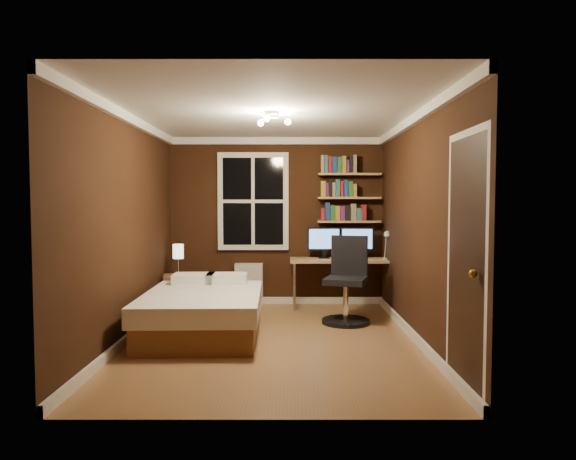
{
  "coord_description": "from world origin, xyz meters",
  "views": [
    {
      "loc": [
        0.18,
        -5.63,
        1.52
      ],
      "look_at": [
        0.17,
        0.45,
        1.2
      ],
      "focal_mm": 32.0,
      "sensor_mm": 36.0,
      "label": 1
    }
  ],
  "objects_px": {
    "bedside_lamp": "(178,260)",
    "desk_lamp": "(387,244)",
    "nightstand": "(179,293)",
    "office_chair": "(347,289)",
    "radiator": "(249,284)",
    "bed": "(203,312)",
    "monitor_left": "(324,243)",
    "desk": "(342,263)",
    "monitor_right": "(357,243)"
  },
  "relations": [
    {
      "from": "monitor_left",
      "to": "desk_lamp",
      "type": "xyz_separation_m",
      "value": [
        0.88,
        -0.2,
        -0.01
      ]
    },
    {
      "from": "monitor_left",
      "to": "office_chair",
      "type": "xyz_separation_m",
      "value": [
        0.22,
        -1.02,
        -0.51
      ]
    },
    {
      "from": "bedside_lamp",
      "to": "monitor_right",
      "type": "xyz_separation_m",
      "value": [
        2.56,
        0.35,
        0.21
      ]
    },
    {
      "from": "nightstand",
      "to": "bedside_lamp",
      "type": "relative_size",
      "value": 1.18
    },
    {
      "from": "nightstand",
      "to": "desk",
      "type": "height_order",
      "value": "desk"
    },
    {
      "from": "nightstand",
      "to": "monitor_left",
      "type": "bearing_deg",
      "value": -2.22
    },
    {
      "from": "nightstand",
      "to": "monitor_right",
      "type": "distance_m",
      "value": 2.67
    },
    {
      "from": "bed",
      "to": "desk",
      "type": "xyz_separation_m",
      "value": [
        1.76,
        1.56,
        0.39
      ]
    },
    {
      "from": "bedside_lamp",
      "to": "nightstand",
      "type": "bearing_deg",
      "value": 0.0
    },
    {
      "from": "nightstand",
      "to": "bedside_lamp",
      "type": "distance_m",
      "value": 0.47
    },
    {
      "from": "monitor_right",
      "to": "office_chair",
      "type": "bearing_deg",
      "value": -104.56
    },
    {
      "from": "office_chair",
      "to": "monitor_right",
      "type": "bearing_deg",
      "value": 93.46
    },
    {
      "from": "monitor_left",
      "to": "office_chair",
      "type": "relative_size",
      "value": 0.45
    },
    {
      "from": "monitor_left",
      "to": "radiator",
      "type": "bearing_deg",
      "value": 174.18
    },
    {
      "from": "desk",
      "to": "monitor_right",
      "type": "height_order",
      "value": "monitor_right"
    },
    {
      "from": "nightstand",
      "to": "desk",
      "type": "relative_size",
      "value": 0.34
    },
    {
      "from": "desk",
      "to": "monitor_right",
      "type": "distance_m",
      "value": 0.38
    },
    {
      "from": "office_chair",
      "to": "bedside_lamp",
      "type": "bearing_deg",
      "value": -178.31
    },
    {
      "from": "office_chair",
      "to": "monitor_left",
      "type": "bearing_deg",
      "value": 120.21
    },
    {
      "from": "bed",
      "to": "nightstand",
      "type": "xyz_separation_m",
      "value": [
        -0.56,
        1.29,
        -0.01
      ]
    },
    {
      "from": "nightstand",
      "to": "office_chair",
      "type": "height_order",
      "value": "office_chair"
    },
    {
      "from": "bedside_lamp",
      "to": "office_chair",
      "type": "distance_m",
      "value": 2.41
    },
    {
      "from": "desk",
      "to": "office_chair",
      "type": "relative_size",
      "value": 1.36
    },
    {
      "from": "radiator",
      "to": "nightstand",
      "type": "bearing_deg",
      "value": -154.21
    },
    {
      "from": "monitor_left",
      "to": "bed",
      "type": "bearing_deg",
      "value": -132.77
    },
    {
      "from": "radiator",
      "to": "monitor_left",
      "type": "distance_m",
      "value": 1.29
    },
    {
      "from": "radiator",
      "to": "office_chair",
      "type": "bearing_deg",
      "value": -40.31
    },
    {
      "from": "nightstand",
      "to": "desk_lamp",
      "type": "distance_m",
      "value": 3.03
    },
    {
      "from": "bed",
      "to": "desk_lamp",
      "type": "distance_m",
      "value": 2.87
    },
    {
      "from": "office_chair",
      "to": "desk",
      "type": "bearing_deg",
      "value": 106.04
    },
    {
      "from": "bed",
      "to": "desk",
      "type": "bearing_deg",
      "value": 40.06
    },
    {
      "from": "monitor_left",
      "to": "monitor_right",
      "type": "relative_size",
      "value": 1.0
    },
    {
      "from": "desk",
      "to": "office_chair",
      "type": "height_order",
      "value": "office_chair"
    },
    {
      "from": "bed",
      "to": "bedside_lamp",
      "type": "bearing_deg",
      "value": 112.14
    },
    {
      "from": "radiator",
      "to": "office_chair",
      "type": "xyz_separation_m",
      "value": [
        1.34,
        -1.13,
        0.12
      ]
    },
    {
      "from": "monitor_left",
      "to": "desk_lamp",
      "type": "distance_m",
      "value": 0.9
    },
    {
      "from": "nightstand",
      "to": "monitor_right",
      "type": "relative_size",
      "value": 1.04
    },
    {
      "from": "nightstand",
      "to": "bed",
      "type": "bearing_deg",
      "value": -78.21
    },
    {
      "from": "bedside_lamp",
      "to": "desk_lamp",
      "type": "relative_size",
      "value": 0.99
    },
    {
      "from": "radiator",
      "to": "monitor_left",
      "type": "relative_size",
      "value": 1.26
    },
    {
      "from": "radiator",
      "to": "monitor_left",
      "type": "xyz_separation_m",
      "value": [
        1.12,
        -0.11,
        0.63
      ]
    },
    {
      "from": "monitor_right",
      "to": "monitor_left",
      "type": "bearing_deg",
      "value": 180.0
    },
    {
      "from": "nightstand",
      "to": "monitor_right",
      "type": "bearing_deg",
      "value": -4.01
    },
    {
      "from": "bedside_lamp",
      "to": "radiator",
      "type": "height_order",
      "value": "bedside_lamp"
    },
    {
      "from": "office_chair",
      "to": "bed",
      "type": "bearing_deg",
      "value": -142.44
    },
    {
      "from": "desk",
      "to": "bedside_lamp",
      "type": "bearing_deg",
      "value": -173.3
    },
    {
      "from": "radiator",
      "to": "desk_lamp",
      "type": "bearing_deg",
      "value": -8.84
    },
    {
      "from": "bedside_lamp",
      "to": "desk",
      "type": "xyz_separation_m",
      "value": [
        2.32,
        0.27,
        -0.08
      ]
    },
    {
      "from": "desk",
      "to": "monitor_left",
      "type": "bearing_deg",
      "value": 163.47
    },
    {
      "from": "bedside_lamp",
      "to": "desk_lamp",
      "type": "xyz_separation_m",
      "value": [
        2.95,
        0.15,
        0.2
      ]
    }
  ]
}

